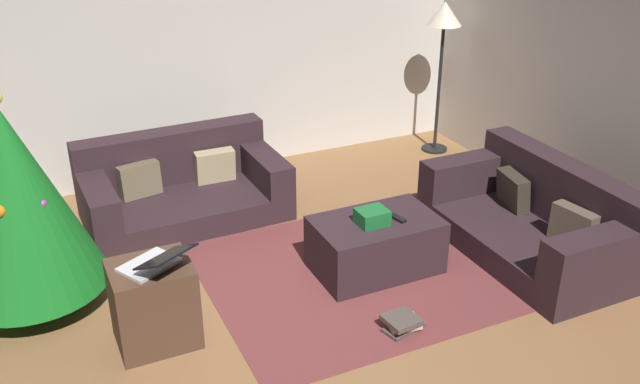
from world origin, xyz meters
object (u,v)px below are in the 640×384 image
object	(u,v)px
side_table	(154,304)
corner_lamp	(444,25)
ottoman	(375,245)
gift_box	(372,217)
couch_right	(536,219)
laptop	(155,262)
tv_remote	(397,218)
book_stack	(403,323)
couch_left	(181,186)
christmas_tree	(15,199)

from	to	relation	value
side_table	corner_lamp	world-z (taller)	corner_lamp
ottoman	gift_box	bearing A→B (deg)	-149.60
ottoman	gift_box	world-z (taller)	gift_box
couch_right	laptop	world-z (taller)	laptop
corner_lamp	tv_remote	bearing A→B (deg)	-130.55
tv_remote	laptop	xyz separation A→B (m)	(-1.88, -0.18, 0.19)
tv_remote	corner_lamp	bearing A→B (deg)	37.94
side_table	ottoman	bearing A→B (deg)	5.64
gift_box	laptop	xyz separation A→B (m)	(-1.67, -0.20, 0.15)
laptop	book_stack	bearing A→B (deg)	-19.75
couch_right	corner_lamp	distance (m)	2.49
laptop	corner_lamp	size ratio (longest dim) A/B	0.33
side_table	couch_left	bearing A→B (deg)	69.89
gift_box	tv_remote	bearing A→B (deg)	-4.55
side_table	laptop	bearing A→B (deg)	-61.68
couch_right	ottoman	bearing A→B (deg)	78.06
corner_lamp	couch_right	bearing A→B (deg)	-102.58
couch_left	christmas_tree	bearing A→B (deg)	34.38
couch_right	laptop	xyz separation A→B (m)	(-3.06, 0.05, 0.36)
corner_lamp	side_table	bearing A→B (deg)	-149.94
couch_left	ottoman	xyz separation A→B (m)	(1.11, -1.59, -0.05)
gift_box	corner_lamp	world-z (taller)	corner_lamp
couch_left	book_stack	xyz separation A→B (m)	(0.90, -2.37, -0.21)
gift_box	laptop	world-z (taller)	laptop
laptop	gift_box	bearing A→B (deg)	6.73
couch_left	couch_right	size ratio (longest dim) A/B	0.99
christmas_tree	side_table	xyz separation A→B (m)	(0.70, -0.80, -0.56)
tv_remote	laptop	size ratio (longest dim) A/B	0.30
gift_box	side_table	world-z (taller)	side_table
tv_remote	christmas_tree	xyz separation A→B (m)	(-2.61, 0.67, 0.41)
couch_right	side_table	xyz separation A→B (m)	(-3.09, 0.11, 0.01)
ottoman	christmas_tree	xyz separation A→B (m)	(-2.46, 0.62, 0.64)
christmas_tree	book_stack	xyz separation A→B (m)	(2.24, -1.40, -0.80)
ottoman	couch_right	bearing A→B (deg)	-11.93
couch_left	tv_remote	bearing A→B (deg)	126.15
couch_left	side_table	distance (m)	1.88
side_table	corner_lamp	size ratio (longest dim) A/B	0.36
tv_remote	book_stack	world-z (taller)	tv_remote
couch_right	tv_remote	size ratio (longest dim) A/B	11.10
ottoman	corner_lamp	xyz separation A→B (m)	(1.82, 1.90, 1.16)
christmas_tree	laptop	bearing A→B (deg)	-49.52
couch_left	christmas_tree	world-z (taller)	christmas_tree
couch_right	tv_remote	world-z (taller)	couch_right
book_stack	corner_lamp	size ratio (longest dim) A/B	0.20
gift_box	side_table	xyz separation A→B (m)	(-1.70, -0.14, -0.20)
christmas_tree	corner_lamp	world-z (taller)	corner_lamp
gift_box	book_stack	size ratio (longest dim) A/B	0.72
ottoman	gift_box	size ratio (longest dim) A/B	4.21
tv_remote	laptop	bearing A→B (deg)	173.96
gift_box	side_table	size ratio (longest dim) A/B	0.39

